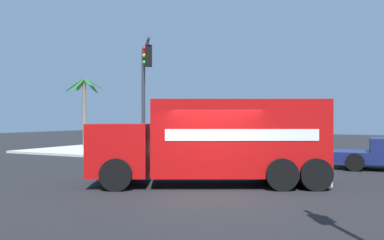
{
  "coord_description": "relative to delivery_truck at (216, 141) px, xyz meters",
  "views": [
    {
      "loc": [
        -10.9,
        -4.91,
        2.21
      ],
      "look_at": [
        0.99,
        1.1,
        2.18
      ],
      "focal_mm": 38.13,
      "sensor_mm": 36.0,
      "label": 1
    }
  ],
  "objects": [
    {
      "name": "sidewalk_corner_far",
      "position": [
        10.73,
        11.89,
        -1.41
      ],
      "size": [
        10.55,
        10.55,
        0.14
      ],
      "primitive_type": "cube",
      "color": "beige",
      "rests_on": "ground"
    },
    {
      "name": "traffic_light_primary",
      "position": [
        4.79,
        6.04,
        2.54
      ],
      "size": [
        3.9,
        2.95,
        5.83
      ],
      "color": "#38383D",
      "rests_on": "sidewalk_corner_far"
    },
    {
      "name": "delivery_truck",
      "position": [
        0.0,
        0.0,
        0.0
      ],
      "size": [
        5.8,
        7.99,
        2.83
      ],
      "color": "red",
      "rests_on": "ground"
    },
    {
      "name": "ground_plane",
      "position": [
        -1.72,
        -0.55,
        -1.48
      ],
      "size": [
        100.0,
        100.0,
        0.0
      ],
      "primitive_type": "plane",
      "color": "black"
    },
    {
      "name": "palm_tree_far",
      "position": [
        11.65,
        16.12,
        2.25
      ],
      "size": [
        2.85,
        3.02,
        5.25
      ],
      "color": "#7A6647",
      "rests_on": "sidewalk_corner_far"
    }
  ]
}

